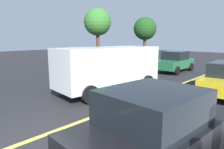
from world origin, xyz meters
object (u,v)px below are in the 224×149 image
object	(u,v)px
car_green_mid_road	(174,61)
tree_centre_verge	(145,29)
car_black_near_curb	(156,129)
tree_right_verge	(98,23)
white_van	(109,66)

from	to	relation	value
car_green_mid_road	tree_centre_verge	xyz separation A→B (m)	(2.73, 4.66, 2.74)
car_black_near_curb	tree_centre_verge	world-z (taller)	tree_centre_verge
car_black_near_curb	tree_right_verge	world-z (taller)	tree_right_verge
white_van	car_green_mid_road	bearing A→B (deg)	3.32
tree_right_verge	tree_centre_verge	bearing A→B (deg)	2.11
car_green_mid_road	tree_right_verge	bearing A→B (deg)	133.32
car_green_mid_road	tree_centre_verge	world-z (taller)	tree_centre_verge
white_van	tree_right_verge	distance (m)	6.76
white_van	tree_centre_verge	xyz separation A→B (m)	(10.83, 5.13, 2.29)
tree_centre_verge	tree_right_verge	world-z (taller)	tree_right_verge
white_van	tree_right_verge	xyz separation A→B (m)	(3.94, 4.88, 2.54)
tree_centre_verge	tree_right_verge	size ratio (longest dim) A/B	0.97
tree_right_verge	white_van	bearing A→B (deg)	-128.89
white_van	tree_centre_verge	world-z (taller)	tree_centre_verge
car_green_mid_road	tree_right_verge	size ratio (longest dim) A/B	0.81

